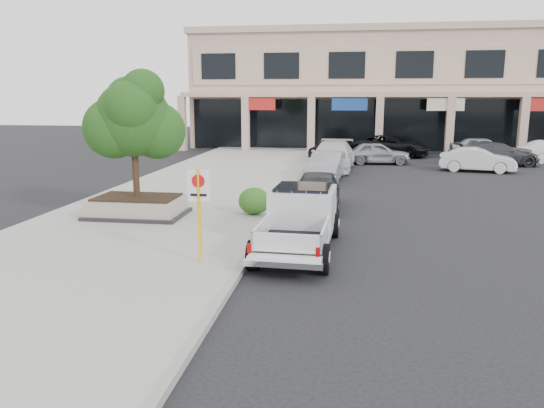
% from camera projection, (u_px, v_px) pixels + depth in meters
% --- Properties ---
extents(ground, '(120.00, 120.00, 0.00)m').
position_uv_depth(ground, '(308.00, 262.00, 13.51)').
color(ground, black).
rests_on(ground, ground).
extents(sidewalk, '(8.00, 52.00, 0.15)m').
position_uv_depth(sidewalk, '(176.00, 206.00, 20.11)').
color(sidewalk, gray).
rests_on(sidewalk, ground).
extents(curb, '(0.20, 52.00, 0.15)m').
position_uv_depth(curb, '(279.00, 209.00, 19.53)').
color(curb, gray).
rests_on(curb, ground).
extents(strip_mall, '(40.55, 12.43, 9.50)m').
position_uv_depth(strip_mall, '(437.00, 89.00, 44.30)').
color(strip_mall, tan).
rests_on(strip_mall, ground).
extents(planter, '(3.20, 2.20, 0.68)m').
position_uv_depth(planter, '(138.00, 206.00, 18.08)').
color(planter, black).
rests_on(planter, sidewalk).
extents(planter_tree, '(2.90, 2.55, 4.00)m').
position_uv_depth(planter_tree, '(139.00, 119.00, 17.62)').
color(planter_tree, black).
rests_on(planter_tree, planter).
extents(no_parking_sign, '(0.55, 0.09, 2.30)m').
position_uv_depth(no_parking_sign, '(199.00, 203.00, 12.81)').
color(no_parking_sign, yellow).
rests_on(no_parking_sign, sidewalk).
extents(hedge, '(1.10, 0.99, 0.93)m').
position_uv_depth(hedge, '(254.00, 201.00, 18.27)').
color(hedge, '#184C15').
rests_on(hedge, sidewalk).
extents(pickup_truck, '(2.17, 5.37, 1.67)m').
position_uv_depth(pickup_truck, '(299.00, 222.00, 14.32)').
color(pickup_truck, silver).
rests_on(pickup_truck, ground).
extents(curb_car_a, '(1.72, 4.11, 1.39)m').
position_uv_depth(curb_car_a, '(318.00, 190.00, 19.92)').
color(curb_car_a, '#2A2B2E').
rests_on(curb_car_a, ground).
extents(curb_car_b, '(1.92, 4.44, 1.42)m').
position_uv_depth(curb_car_b, '(327.00, 166.00, 26.74)').
color(curb_car_b, gray).
rests_on(curb_car_b, ground).
extents(curb_car_c, '(2.66, 5.81, 1.65)m').
position_uv_depth(curb_car_c, '(333.00, 156.00, 30.33)').
color(curb_car_c, silver).
rests_on(curb_car_c, ground).
extents(curb_car_d, '(2.95, 5.38, 1.43)m').
position_uv_depth(curb_car_d, '(331.00, 150.00, 35.04)').
color(curb_car_d, black).
rests_on(curb_car_d, ground).
extents(lot_car_a, '(4.19, 1.98, 1.38)m').
position_uv_depth(lot_car_a, '(377.00, 153.00, 33.14)').
color(lot_car_a, '#94969B').
rests_on(lot_car_a, ground).
extents(lot_car_b, '(4.25, 2.14, 1.34)m').
position_uv_depth(lot_car_b, '(477.00, 160.00, 29.73)').
color(lot_car_b, silver).
rests_on(lot_car_b, ground).
extents(lot_car_c, '(5.06, 2.45, 1.42)m').
position_uv_depth(lot_car_c, '(498.00, 154.00, 32.37)').
color(lot_car_c, '#323438').
rests_on(lot_car_c, ground).
extents(lot_car_d, '(5.89, 3.93, 1.50)m').
position_uv_depth(lot_car_d, '(390.00, 146.00, 37.33)').
color(lot_car_d, black).
rests_on(lot_car_d, ground).
extents(lot_car_e, '(4.44, 1.93, 1.49)m').
position_uv_depth(lot_car_e, '(483.00, 148.00, 35.84)').
color(lot_car_e, '#A5A9AD').
rests_on(lot_car_e, ground).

